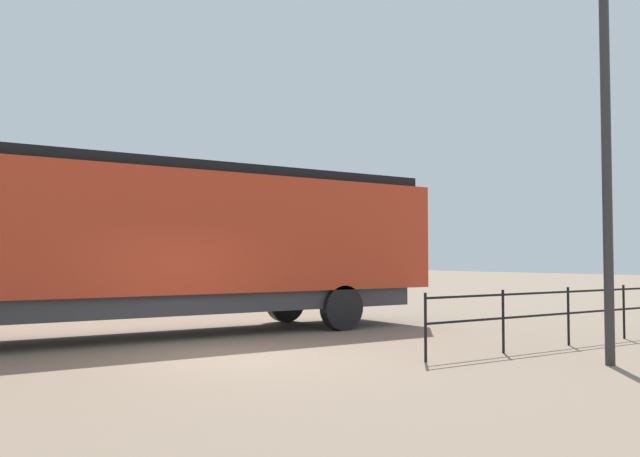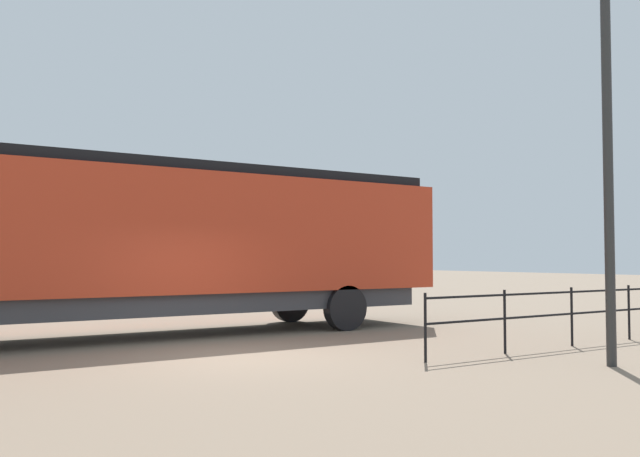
# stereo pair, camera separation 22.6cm
# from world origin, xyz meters

# --- Properties ---
(ground_plane) EXTENTS (120.00, 120.00, 0.00)m
(ground_plane) POSITION_xyz_m (0.00, 0.00, 0.00)
(ground_plane) COLOR #84705B
(locomotive) EXTENTS (2.97, 15.26, 3.90)m
(locomotive) POSITION_xyz_m (-3.88, -0.19, 2.20)
(locomotive) COLOR red
(locomotive) RESTS_ON ground_plane
(lamp_post) EXTENTS (0.47, 0.47, 7.14)m
(lamp_post) POSITION_xyz_m (4.27, 4.70, 4.73)
(lamp_post) COLOR #2D2D2D
(lamp_post) RESTS_ON ground_plane
(platform_fence) EXTENTS (0.05, 9.86, 1.18)m
(platform_fence) POSITION_xyz_m (2.31, 7.31, 0.77)
(platform_fence) COLOR black
(platform_fence) RESTS_ON ground_plane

